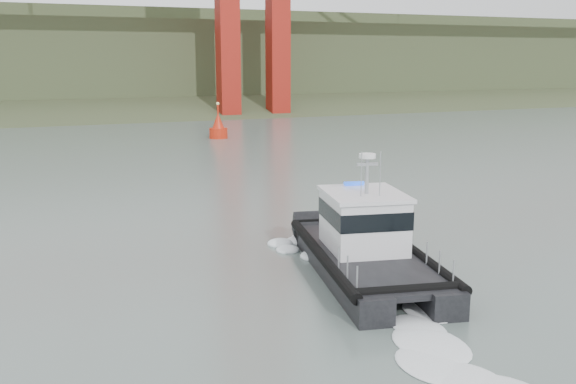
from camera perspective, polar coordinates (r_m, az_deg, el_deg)
ground at (r=23.28m, az=7.27°, el=-10.48°), size 400.00×400.00×0.00m
headlands at (r=144.57m, az=-18.36°, el=10.52°), size 500.00×105.36×27.12m
patrol_boat at (r=26.75m, az=6.90°, el=-4.53°), size 5.93×11.28×5.21m
nav_buoy at (r=72.51m, az=-6.22°, el=5.66°), size 2.05×2.05×4.27m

